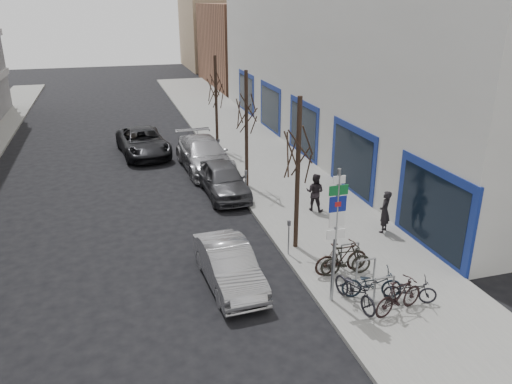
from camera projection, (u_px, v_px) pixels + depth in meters
ground at (252, 318)px, 14.02m from camera, size 120.00×120.00×0.00m
sidewalk_east at (285, 183)px, 24.12m from camera, size 5.00×70.00×0.15m
commercial_building at (443, 57)px, 31.01m from camera, size 20.00×32.00×10.00m
brick_building_far at (266, 45)px, 51.79m from camera, size 12.00×14.00×8.00m
tan_building_far at (235, 31)px, 65.16m from camera, size 13.00×12.00×9.00m
highway_sign_pole at (336, 229)px, 13.75m from camera, size 0.55×0.10×4.20m
bike_rack at (366, 268)px, 15.32m from camera, size 0.66×2.26×0.83m
tree_near at (299, 139)px, 16.35m from camera, size 1.80×1.80×5.50m
tree_mid at (246, 102)px, 22.17m from camera, size 1.80×1.80×5.50m
tree_far at (216, 81)px, 27.98m from camera, size 1.80×1.80×5.50m
meter_front at (289, 234)px, 16.94m from camera, size 0.10×0.08×1.27m
meter_mid at (246, 181)px, 21.86m from camera, size 0.10×0.08×1.27m
meter_back at (219, 148)px, 26.78m from camera, size 0.10×0.08×1.27m
bike_near_left at (355, 288)px, 14.17m from camera, size 0.89×1.92×1.13m
bike_near_right at (399, 296)px, 13.84m from camera, size 1.83×0.97×1.07m
bike_mid_curb at (372, 281)px, 14.55m from camera, size 1.84×1.03×1.08m
bike_mid_inner at (346, 260)px, 15.76m from camera, size 1.73×0.66×1.03m
bike_far_curb at (410, 288)px, 14.33m from camera, size 1.58×1.02×0.93m
bike_far_inner at (341, 257)px, 15.84m from camera, size 1.88×0.64×1.13m
parked_car_front at (229, 265)px, 15.46m from camera, size 1.63×4.09×1.32m
parked_car_mid at (224, 179)px, 22.61m from camera, size 1.87×4.44×1.50m
parked_car_back at (204, 154)px, 26.03m from camera, size 2.55×5.71×1.63m
lane_car at (143, 142)px, 28.55m from camera, size 3.04×5.60×1.49m
pedestrian_near at (385, 212)px, 18.60m from camera, size 0.71×0.69×1.64m
pedestrian_far at (315, 192)px, 20.54m from camera, size 0.72×0.69×1.62m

